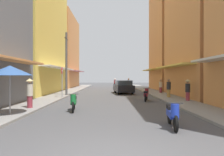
{
  "coord_description": "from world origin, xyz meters",
  "views": [
    {
      "loc": [
        -0.06,
        -4.17,
        1.85
      ],
      "look_at": [
        0.16,
        17.62,
        1.71
      ],
      "focal_mm": 32.34,
      "sensor_mm": 36.0,
      "label": 1
    }
  ],
  "objects_px": {
    "motorbike_green": "(74,102)",
    "vendor_umbrella": "(10,71)",
    "pedestrian_crossing": "(161,87)",
    "utility_pole": "(66,64)",
    "motorbike_blue": "(173,114)",
    "pedestrian_far": "(30,92)",
    "pedestrian_midway": "(169,89)",
    "motorbike_silver": "(115,84)",
    "motorbike_black": "(129,84)",
    "motorbike_maroon": "(146,94)",
    "parked_car": "(123,87)",
    "pedestrian_foreground": "(188,89)",
    "street_sign_no_entry": "(62,78)"
  },
  "relations": [
    {
      "from": "pedestrian_foreground",
      "to": "pedestrian_far",
      "type": "relative_size",
      "value": 0.95
    },
    {
      "from": "pedestrian_foreground",
      "to": "utility_pole",
      "type": "relative_size",
      "value": 0.28
    },
    {
      "from": "pedestrian_midway",
      "to": "pedestrian_far",
      "type": "xyz_separation_m",
      "value": [
        -9.46,
        -5.88,
        0.16
      ]
    },
    {
      "from": "motorbike_green",
      "to": "parked_car",
      "type": "bearing_deg",
      "value": 73.16
    },
    {
      "from": "motorbike_maroon",
      "to": "parked_car",
      "type": "relative_size",
      "value": 0.42
    },
    {
      "from": "utility_pole",
      "to": "pedestrian_far",
      "type": "bearing_deg",
      "value": -92.51
    },
    {
      "from": "motorbike_maroon",
      "to": "parked_car",
      "type": "distance_m",
      "value": 6.99
    },
    {
      "from": "pedestrian_foreground",
      "to": "pedestrian_midway",
      "type": "bearing_deg",
      "value": 103.41
    },
    {
      "from": "vendor_umbrella",
      "to": "utility_pole",
      "type": "distance_m",
      "value": 9.86
    },
    {
      "from": "motorbike_blue",
      "to": "motorbike_silver",
      "type": "xyz_separation_m",
      "value": [
        -1.44,
        24.91,
        0.2
      ]
    },
    {
      "from": "motorbike_blue",
      "to": "utility_pole",
      "type": "bearing_deg",
      "value": 118.38
    },
    {
      "from": "motorbike_maroon",
      "to": "pedestrian_crossing",
      "type": "distance_m",
      "value": 7.04
    },
    {
      "from": "motorbike_blue",
      "to": "utility_pole",
      "type": "distance_m",
      "value": 13.66
    },
    {
      "from": "motorbike_blue",
      "to": "pedestrian_midway",
      "type": "bearing_deg",
      "value": 74.44
    },
    {
      "from": "pedestrian_crossing",
      "to": "utility_pole",
      "type": "height_order",
      "value": "utility_pole"
    },
    {
      "from": "motorbike_green",
      "to": "vendor_umbrella",
      "type": "xyz_separation_m",
      "value": [
        -2.6,
        -1.62,
        1.63
      ]
    },
    {
      "from": "motorbike_green",
      "to": "parked_car",
      "type": "xyz_separation_m",
      "value": [
        3.43,
        11.34,
        0.24
      ]
    },
    {
      "from": "motorbike_green",
      "to": "vendor_umbrella",
      "type": "relative_size",
      "value": 0.77
    },
    {
      "from": "pedestrian_midway",
      "to": "motorbike_silver",
      "type": "bearing_deg",
      "value": 105.56
    },
    {
      "from": "pedestrian_midway",
      "to": "street_sign_no_entry",
      "type": "bearing_deg",
      "value": -178.78
    },
    {
      "from": "pedestrian_crossing",
      "to": "pedestrian_far",
      "type": "bearing_deg",
      "value": -133.3
    },
    {
      "from": "vendor_umbrella",
      "to": "parked_car",
      "type": "bearing_deg",
      "value": 65.03
    },
    {
      "from": "pedestrian_crossing",
      "to": "pedestrian_foreground",
      "type": "bearing_deg",
      "value": -89.1
    },
    {
      "from": "pedestrian_midway",
      "to": "pedestrian_far",
      "type": "relative_size",
      "value": 0.94
    },
    {
      "from": "motorbike_black",
      "to": "pedestrian_midway",
      "type": "height_order",
      "value": "pedestrian_midway"
    },
    {
      "from": "motorbike_blue",
      "to": "motorbike_maroon",
      "type": "relative_size",
      "value": 1.02
    },
    {
      "from": "pedestrian_far",
      "to": "vendor_umbrella",
      "type": "relative_size",
      "value": 0.74
    },
    {
      "from": "vendor_umbrella",
      "to": "motorbike_maroon",
      "type": "bearing_deg",
      "value": 39.73
    },
    {
      "from": "motorbike_green",
      "to": "pedestrian_midway",
      "type": "distance_m",
      "value": 9.37
    },
    {
      "from": "motorbike_blue",
      "to": "motorbike_maroon",
      "type": "bearing_deg",
      "value": 86.43
    },
    {
      "from": "motorbike_maroon",
      "to": "parked_car",
      "type": "height_order",
      "value": "parked_car"
    },
    {
      "from": "pedestrian_midway",
      "to": "vendor_umbrella",
      "type": "height_order",
      "value": "vendor_umbrella"
    },
    {
      "from": "motorbike_maroon",
      "to": "vendor_umbrella",
      "type": "distance_m",
      "value": 9.67
    },
    {
      "from": "pedestrian_crossing",
      "to": "utility_pole",
      "type": "xyz_separation_m",
      "value": [
        -9.63,
        -2.76,
        2.31
      ]
    },
    {
      "from": "motorbike_maroon",
      "to": "motorbike_green",
      "type": "bearing_deg",
      "value": -136.59
    },
    {
      "from": "motorbike_black",
      "to": "utility_pole",
      "type": "relative_size",
      "value": 0.3
    },
    {
      "from": "pedestrian_crossing",
      "to": "pedestrian_far",
      "type": "height_order",
      "value": "pedestrian_far"
    },
    {
      "from": "motorbike_green",
      "to": "pedestrian_foreground",
      "type": "relative_size",
      "value": 1.08
    },
    {
      "from": "motorbike_blue",
      "to": "pedestrian_far",
      "type": "bearing_deg",
      "value": 149.31
    },
    {
      "from": "parked_car",
      "to": "pedestrian_far",
      "type": "bearing_deg",
      "value": -118.39
    },
    {
      "from": "motorbike_blue",
      "to": "motorbike_black",
      "type": "distance_m",
      "value": 25.73
    },
    {
      "from": "motorbike_blue",
      "to": "motorbike_black",
      "type": "xyz_separation_m",
      "value": [
        0.78,
        25.72,
        0.2
      ]
    },
    {
      "from": "vendor_umbrella",
      "to": "pedestrian_crossing",
      "type": "bearing_deg",
      "value": 51.28
    },
    {
      "from": "motorbike_black",
      "to": "vendor_umbrella",
      "type": "distance_m",
      "value": 24.96
    },
    {
      "from": "pedestrian_crossing",
      "to": "utility_pole",
      "type": "distance_m",
      "value": 10.28
    },
    {
      "from": "motorbike_green",
      "to": "motorbike_maroon",
      "type": "relative_size",
      "value": 1.02
    },
    {
      "from": "vendor_umbrella",
      "to": "street_sign_no_entry",
      "type": "bearing_deg",
      "value": 85.88
    },
    {
      "from": "pedestrian_foreground",
      "to": "pedestrian_far",
      "type": "xyz_separation_m",
      "value": [
        -10.08,
        -3.28,
        0.05
      ]
    },
    {
      "from": "pedestrian_crossing",
      "to": "pedestrian_foreground",
      "type": "height_order",
      "value": "pedestrian_foreground"
    },
    {
      "from": "parked_car",
      "to": "pedestrian_far",
      "type": "relative_size",
      "value": 2.42
    }
  ]
}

